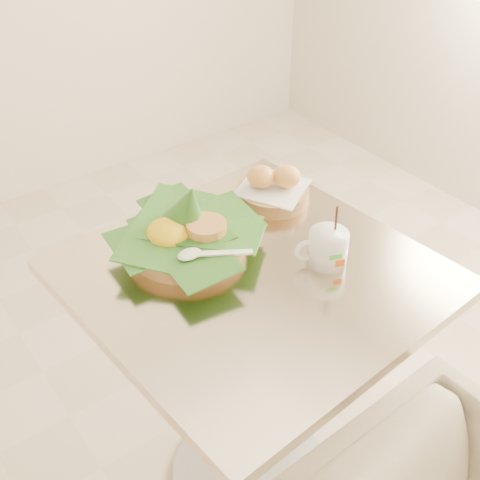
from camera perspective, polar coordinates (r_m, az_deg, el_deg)
cafe_table at (r=1.43m, az=1.20°, el=-9.84°), size 0.75×0.75×0.75m
rice_basket at (r=1.33m, az=-5.15°, el=0.88°), size 0.33×0.33×0.17m
bread_basket at (r=1.49m, az=3.15°, el=4.88°), size 0.21×0.21×0.09m
coffee_mug at (r=1.30m, az=8.23°, el=-0.64°), size 0.12×0.09×0.15m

